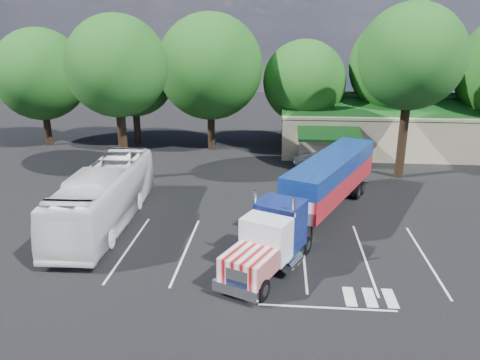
# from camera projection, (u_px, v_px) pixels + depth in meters

# --- Properties ---
(ground) EXTENTS (120.00, 120.00, 0.00)m
(ground) POSITION_uv_depth(u_px,v_px,m) (251.00, 211.00, 31.04)
(ground) COLOR black
(ground) RESTS_ON ground
(event_hall) EXTENTS (24.20, 14.12, 5.55)m
(event_hall) POSITION_uv_depth(u_px,v_px,m) (402.00, 127.00, 46.09)
(event_hall) COLOR #BEA98D
(event_hall) RESTS_ON ground
(tree_row_a) EXTENTS (9.00, 9.00, 11.68)m
(tree_row_a) POSITION_uv_depth(u_px,v_px,m) (41.00, 74.00, 46.24)
(tree_row_a) COLOR black
(tree_row_a) RESTS_ON ground
(tree_row_b) EXTENTS (8.40, 8.40, 11.35)m
(tree_row_b) POSITION_uv_depth(u_px,v_px,m) (133.00, 74.00, 46.74)
(tree_row_b) COLOR black
(tree_row_b) RESTS_ON ground
(tree_row_c) EXTENTS (10.00, 10.00, 13.05)m
(tree_row_c) POSITION_uv_depth(u_px,v_px,m) (210.00, 67.00, 44.29)
(tree_row_c) COLOR black
(tree_row_c) RESTS_ON ground
(tree_row_d) EXTENTS (8.00, 8.00, 10.60)m
(tree_row_d) POSITION_uv_depth(u_px,v_px,m) (304.00, 82.00, 45.24)
(tree_row_d) COLOR black
(tree_row_d) RESTS_ON ground
(tree_row_e) EXTENTS (9.60, 9.60, 12.90)m
(tree_row_e) POSITION_uv_depth(u_px,v_px,m) (400.00, 66.00, 44.51)
(tree_row_e) COLOR black
(tree_row_e) RESTS_ON ground
(tree_near_left) EXTENTS (7.60, 7.60, 12.65)m
(tree_near_left) POSITION_uv_depth(u_px,v_px,m) (117.00, 67.00, 34.84)
(tree_near_left) COLOR black
(tree_near_left) RESTS_ON ground
(tree_near_right) EXTENTS (8.00, 8.00, 13.50)m
(tree_near_right) POSITION_uv_depth(u_px,v_px,m) (411.00, 57.00, 35.21)
(tree_near_right) COLOR black
(tree_near_right) RESTS_ON ground
(semi_truck) EXTENTS (9.75, 17.86, 3.90)m
(semi_truck) POSITION_uv_depth(u_px,v_px,m) (318.00, 190.00, 28.40)
(semi_truck) COLOR black
(semi_truck) RESTS_ON ground
(woman) EXTENTS (0.57, 0.73, 1.78)m
(woman) POSITION_uv_depth(u_px,v_px,m) (274.00, 238.00, 24.96)
(woman) COLOR black
(woman) RESTS_ON ground
(bicycle) EXTENTS (0.96, 1.95, 0.98)m
(bicycle) POSITION_uv_depth(u_px,v_px,m) (279.00, 199.00, 31.69)
(bicycle) COLOR black
(bicycle) RESTS_ON ground
(tour_bus) EXTENTS (3.32, 12.84, 3.56)m
(tour_bus) POSITION_uv_depth(u_px,v_px,m) (105.00, 196.00, 28.52)
(tour_bus) COLOR silver
(tour_bus) RESTS_ON ground
(silver_sedan) EXTENTS (4.01, 2.03, 1.26)m
(silver_sedan) POSITION_uv_depth(u_px,v_px,m) (316.00, 160.00, 40.65)
(silver_sedan) COLOR #B3B7BB
(silver_sedan) RESTS_ON ground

